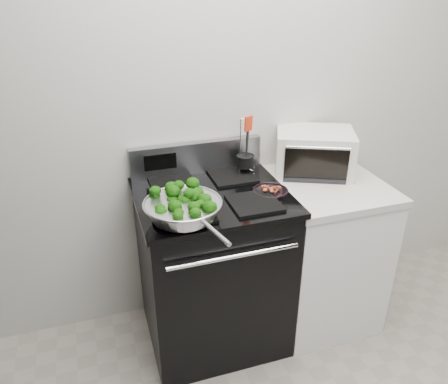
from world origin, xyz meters
name	(u,v)px	position (x,y,z in m)	size (l,w,h in m)	color
back_wall	(245,98)	(0.00, 1.75, 1.35)	(4.00, 0.02, 2.70)	#BBB9B2
gas_range	(213,267)	(-0.30, 1.41, 0.49)	(0.79, 0.69, 1.13)	black
counter	(320,250)	(0.39, 1.41, 0.46)	(0.62, 0.68, 0.92)	white
skillet	(183,209)	(-0.50, 1.21, 1.01)	(0.37, 0.58, 0.08)	silver
broccoli_pile	(183,204)	(-0.50, 1.21, 1.03)	(0.29, 0.29, 0.10)	black
bacon_plate	(271,189)	(0.00, 1.34, 0.97)	(0.19, 0.19, 0.04)	black
utensil_holder	(245,164)	(-0.04, 1.60, 1.01)	(0.11, 0.11, 0.34)	silver
toaster_oven	(314,152)	(0.37, 1.57, 1.05)	(0.53, 0.48, 0.25)	beige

